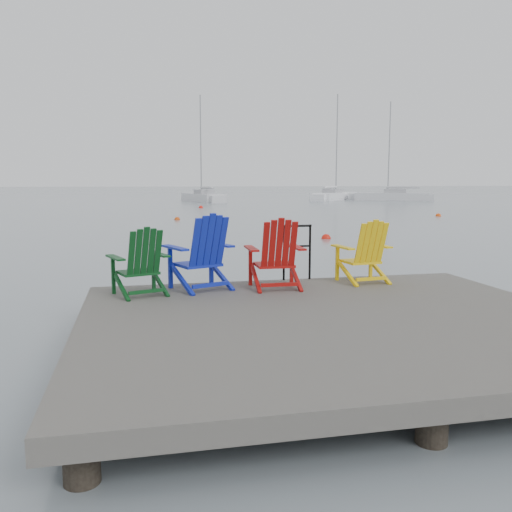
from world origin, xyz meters
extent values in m
plane|color=slate|center=(0.00, 0.00, 0.00)|extent=(400.00, 400.00, 0.00)
cube|color=#2F2C29|center=(0.00, 0.00, 0.40)|extent=(6.00, 5.00, 0.20)
cylinder|color=black|center=(0.00, -2.20, -0.30)|extent=(0.26, 0.26, 1.20)
cylinder|color=black|center=(-2.70, 2.20, -0.30)|extent=(0.26, 0.26, 1.20)
cylinder|color=black|center=(0.00, 2.20, -0.30)|extent=(0.26, 0.26, 1.20)
cylinder|color=black|center=(2.70, 2.20, -0.30)|extent=(0.26, 0.26, 1.20)
cylinder|color=black|center=(0.03, 2.45, 0.95)|extent=(0.04, 0.04, 0.90)
cylinder|color=black|center=(0.47, 2.45, 0.95)|extent=(0.04, 0.04, 0.90)
cylinder|color=black|center=(0.25, 2.45, 1.38)|extent=(0.48, 0.04, 0.04)
cylinder|color=black|center=(0.25, 2.45, 1.05)|extent=(0.44, 0.03, 0.03)
cube|color=#0B3D16|center=(-2.28, 1.85, 0.81)|extent=(0.63, 0.59, 0.04)
cube|color=#0B3D16|center=(-2.63, 1.93, 0.77)|extent=(0.06, 0.06, 0.54)
cube|color=#0B3D16|center=(-2.06, 2.12, 0.77)|extent=(0.06, 0.06, 0.54)
cube|color=#0B3D16|center=(-2.58, 1.72, 1.05)|extent=(0.30, 0.59, 0.03)
cube|color=#0B3D16|center=(-1.97, 1.93, 1.05)|extent=(0.30, 0.59, 0.03)
cube|color=#0B3D16|center=(-2.18, 1.55, 1.13)|extent=(0.52, 0.38, 0.65)
cube|color=#1020A8|center=(-1.40, 2.10, 0.86)|extent=(0.74, 0.70, 0.04)
cube|color=#1020A8|center=(-1.81, 2.18, 0.81)|extent=(0.07, 0.07, 0.62)
cube|color=#1020A8|center=(-1.16, 2.43, 0.81)|extent=(0.07, 0.07, 0.62)
cube|color=#1020A8|center=(-1.75, 1.94, 1.14)|extent=(0.37, 0.68, 0.03)
cube|color=#1020A8|center=(-1.05, 2.21, 1.14)|extent=(0.37, 0.68, 0.03)
cube|color=#1020A8|center=(-1.28, 1.76, 1.23)|extent=(0.61, 0.46, 0.76)
cube|color=#9A0E0B|center=(-0.26, 1.93, 0.84)|extent=(0.57, 0.51, 0.04)
cube|color=#9A0E0B|center=(-0.59, 2.15, 0.79)|extent=(0.05, 0.05, 0.58)
cube|color=#9A0E0B|center=(0.07, 2.13, 0.79)|extent=(0.05, 0.05, 0.58)
cube|color=#9A0E0B|center=(-0.62, 1.92, 1.10)|extent=(0.14, 0.64, 0.03)
cube|color=#9A0E0B|center=(0.09, 1.90, 1.10)|extent=(0.14, 0.64, 0.03)
cube|color=#9A0E0B|center=(-0.27, 1.60, 1.19)|extent=(0.52, 0.28, 0.72)
cube|color=yellow|center=(1.21, 2.10, 0.82)|extent=(0.57, 0.52, 0.04)
cube|color=yellow|center=(0.88, 2.26, 0.78)|extent=(0.05, 0.05, 0.55)
cube|color=yellow|center=(1.49, 2.33, 0.78)|extent=(0.05, 0.05, 0.55)
cube|color=yellow|center=(0.88, 2.04, 1.07)|extent=(0.19, 0.61, 0.03)
cube|color=yellow|center=(1.54, 2.12, 1.07)|extent=(0.19, 0.61, 0.03)
cube|color=yellow|center=(1.24, 1.78, 1.15)|extent=(0.51, 0.31, 0.67)
cube|color=silver|center=(4.34, 49.80, 0.25)|extent=(3.84, 8.18, 1.10)
cube|color=#9E9EA3|center=(4.43, 49.41, 0.95)|extent=(1.95, 2.64, 0.55)
cylinder|color=gray|center=(4.25, 50.18, 5.75)|extent=(0.12, 0.12, 9.90)
cube|color=white|center=(19.33, 51.67, 0.25)|extent=(7.43, 7.89, 1.10)
cube|color=#9E9EA3|center=(19.04, 51.35, 0.95)|extent=(2.89, 2.97, 0.55)
cylinder|color=gray|center=(19.61, 51.99, 6.18)|extent=(0.12, 0.12, 10.76)
cube|color=silver|center=(24.89, 48.96, 0.25)|extent=(7.78, 5.54, 1.10)
cube|color=#9E9EA3|center=(25.23, 48.77, 0.95)|extent=(2.73, 2.37, 0.55)
cylinder|color=gray|center=(24.55, 49.14, 5.66)|extent=(0.12, 0.12, 9.72)
sphere|color=red|center=(4.46, 12.78, 0.00)|extent=(0.35, 0.35, 0.35)
sphere|color=#C8420B|center=(-0.16, 23.77, 0.00)|extent=(0.32, 0.32, 0.32)
sphere|color=#E94A0D|center=(15.40, 23.51, 0.00)|extent=(0.33, 0.33, 0.33)
sphere|color=red|center=(2.62, 36.69, 0.00)|extent=(0.35, 0.35, 0.35)
camera|label=1|loc=(-2.27, -5.93, 2.10)|focal=38.00mm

